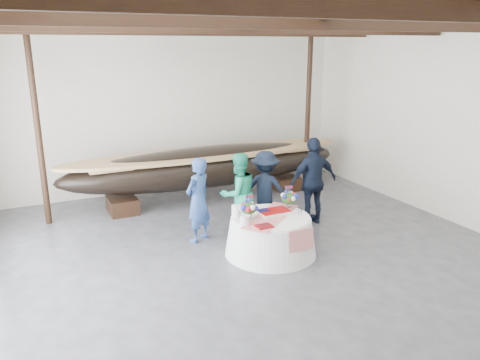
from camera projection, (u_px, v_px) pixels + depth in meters
name	position (u px, v px, depth m)	size (l,w,h in m)	color
floor	(278.00, 276.00, 8.34)	(10.00, 12.00, 0.01)	#3D3D42
wall_back	(172.00, 109.00, 12.92)	(10.00, 0.02, 4.50)	silver
ceiling	(284.00, 8.00, 7.08)	(10.00, 12.00, 0.01)	white
pavilion_structure	(260.00, 43.00, 7.90)	(9.80, 11.76, 4.50)	black
longboat_display	(209.00, 166.00, 12.20)	(7.64, 1.53, 1.43)	black
banquet_table	(271.00, 235.00, 9.16)	(1.79, 1.79, 0.77)	white
tabletop_items	(267.00, 207.00, 9.14)	(1.64, 1.46, 0.40)	red
guest_woman_blue	(198.00, 200.00, 9.63)	(0.65, 0.43, 1.79)	navy
guest_woman_teal	(238.00, 194.00, 10.02)	(0.87, 0.68, 1.79)	#21AE84
guest_man_left	(265.00, 189.00, 10.42)	(1.12, 0.65, 1.74)	black
guest_man_right	(313.00, 181.00, 10.56)	(1.18, 0.49, 2.01)	black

